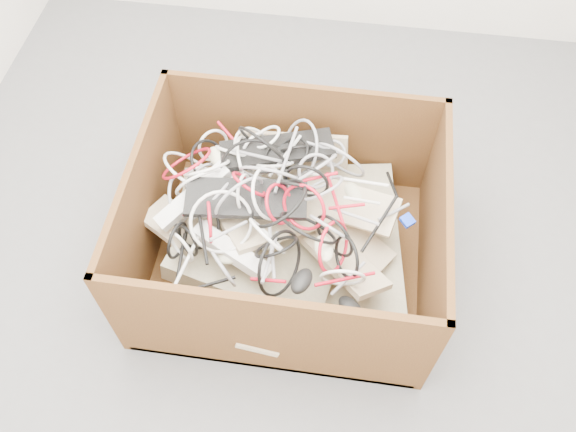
# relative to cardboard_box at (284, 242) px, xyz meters

# --- Properties ---
(ground) EXTENTS (3.00, 3.00, 0.00)m
(ground) POSITION_rel_cardboard_box_xyz_m (-0.06, 0.04, -0.15)
(ground) COLOR #555558
(ground) RESTS_ON ground
(cardboard_box) EXTENTS (1.09, 0.91, 0.55)m
(cardboard_box) POSITION_rel_cardboard_box_xyz_m (0.00, 0.00, 0.00)
(cardboard_box) COLOR #3C1E0F
(cardboard_box) RESTS_ON ground
(keyboard_pile) EXTENTS (0.97, 0.87, 0.31)m
(keyboard_pile) POSITION_rel_cardboard_box_xyz_m (-0.01, 0.05, 0.14)
(keyboard_pile) COLOR #CCB290
(keyboard_pile) RESTS_ON cardboard_box
(mice_scatter) EXTENTS (0.66, 0.62, 0.16)m
(mice_scatter) POSITION_rel_cardboard_box_xyz_m (0.01, -0.08, 0.21)
(mice_scatter) COLOR beige
(mice_scatter) RESTS_ON keyboard_pile
(power_strip_left) EXTENTS (0.25, 0.28, 0.13)m
(power_strip_left) POSITION_rel_cardboard_box_xyz_m (-0.33, 0.01, 0.23)
(power_strip_left) COLOR silver
(power_strip_left) RESTS_ON keyboard_pile
(power_strip_right) EXTENTS (0.31, 0.18, 0.10)m
(power_strip_right) POSITION_rel_cardboard_box_xyz_m (-0.15, -0.18, 0.19)
(power_strip_right) COLOR silver
(power_strip_right) RESTS_ON keyboard_pile
(vga_plug) EXTENTS (0.06, 0.06, 0.03)m
(vga_plug) POSITION_rel_cardboard_box_xyz_m (0.44, 0.03, 0.20)
(vga_plug) COLOR #0D2FD1
(vga_plug) RESTS_ON keyboard_pile
(cable_tangle) EXTENTS (0.90, 0.82, 0.41)m
(cable_tangle) POSITION_rel_cardboard_box_xyz_m (-0.09, 0.04, 0.26)
(cable_tangle) COLOR black
(cable_tangle) RESTS_ON keyboard_pile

